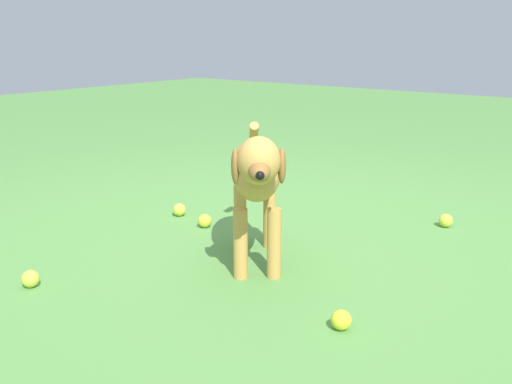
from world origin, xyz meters
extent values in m
plane|color=#548C42|center=(0.00, 0.00, 0.00)|extent=(14.00, 14.00, 0.00)
ellipsoid|color=#C69347|center=(-0.04, 0.14, 0.39)|extent=(0.48, 0.52, 0.23)
cylinder|color=#C69347|center=(-0.20, 0.23, 0.14)|extent=(0.06, 0.06, 0.28)
cylinder|color=#C69347|center=(-0.10, 0.31, 0.14)|extent=(0.06, 0.06, 0.28)
cylinder|color=#C69347|center=(0.02, -0.03, 0.14)|extent=(0.06, 0.06, 0.28)
cylinder|color=#C69347|center=(0.12, 0.06, 0.14)|extent=(0.06, 0.06, 0.28)
ellipsoid|color=#C69347|center=(-0.24, 0.38, 0.49)|extent=(0.22, 0.23, 0.17)
ellipsoid|color=olive|center=(-0.28, 0.44, 0.47)|extent=(0.13, 0.14, 0.07)
sphere|color=black|center=(-0.32, 0.48, 0.47)|extent=(0.03, 0.03, 0.03)
ellipsoid|color=olive|center=(-0.29, 0.32, 0.47)|extent=(0.06, 0.06, 0.13)
ellipsoid|color=olive|center=(-0.17, 0.43, 0.47)|extent=(0.06, 0.06, 0.13)
cylinder|color=#C69347|center=(0.16, -0.10, 0.48)|extent=(0.14, 0.15, 0.13)
sphere|color=#BFD33D|center=(0.47, 0.86, 0.03)|extent=(0.07, 0.07, 0.07)
sphere|color=#C8D13E|center=(0.65, -0.10, 0.03)|extent=(0.07, 0.07, 0.07)
sphere|color=#C0D739|center=(-0.50, -0.77, 0.03)|extent=(0.07, 0.07, 0.07)
sphere|color=#CDD935|center=(0.42, -0.04, 0.03)|extent=(0.07, 0.07, 0.07)
sphere|color=#CDD82E|center=(-0.61, 0.44, 0.03)|extent=(0.07, 0.07, 0.07)
camera|label=1|loc=(-1.43, 1.94, 0.92)|focal=41.10mm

